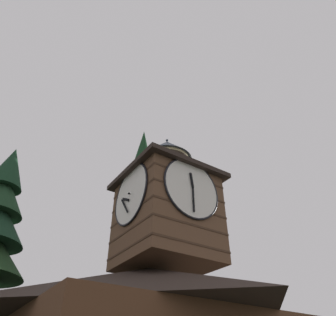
% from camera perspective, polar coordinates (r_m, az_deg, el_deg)
% --- Properties ---
extents(clock_tower, '(4.87, 4.87, 7.60)m').
position_cam_1_polar(clock_tower, '(16.49, -0.23, -8.84)').
color(clock_tower, brown).
rests_on(clock_tower, building_main).
extents(pine_tree_behind, '(5.43, 5.43, 18.25)m').
position_cam_1_polar(pine_tree_behind, '(20.66, -5.69, -18.90)').
color(pine_tree_behind, '#473323').
rests_on(pine_tree_behind, ground_plane).
extents(moon, '(1.53, 1.53, 1.53)m').
position_cam_1_polar(moon, '(43.47, -7.99, -20.77)').
color(moon, silver).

